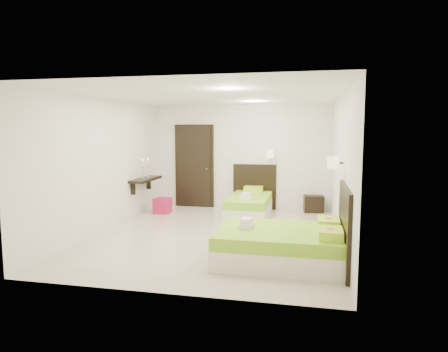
% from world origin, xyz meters
% --- Properties ---
extents(floor, '(5.50, 5.50, 0.00)m').
position_xyz_m(floor, '(0.00, 0.00, 0.00)').
color(floor, '#C0B59F').
rests_on(floor, ground).
extents(bed_single, '(1.08, 1.80, 1.49)m').
position_xyz_m(bed_single, '(0.37, 1.93, 0.27)').
color(bed_single, beige).
rests_on(bed_single, ground).
extents(bed_double, '(1.89, 1.61, 1.56)m').
position_xyz_m(bed_double, '(1.38, -1.25, 0.28)').
color(bed_double, beige).
rests_on(bed_double, ground).
extents(nightstand, '(0.51, 0.46, 0.41)m').
position_xyz_m(nightstand, '(1.82, 2.65, 0.20)').
color(nightstand, black).
rests_on(nightstand, ground).
extents(ottoman, '(0.37, 0.37, 0.36)m').
position_xyz_m(ottoman, '(-1.72, 1.73, 0.18)').
color(ottoman, '#9A1442').
rests_on(ottoman, ground).
extents(door, '(1.02, 0.15, 2.14)m').
position_xyz_m(door, '(-1.20, 2.70, 1.05)').
color(door, black).
rests_on(door, ground).
extents(console_shelf, '(0.35, 1.20, 0.78)m').
position_xyz_m(console_shelf, '(-2.08, 1.60, 0.82)').
color(console_shelf, black).
rests_on(console_shelf, ground).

